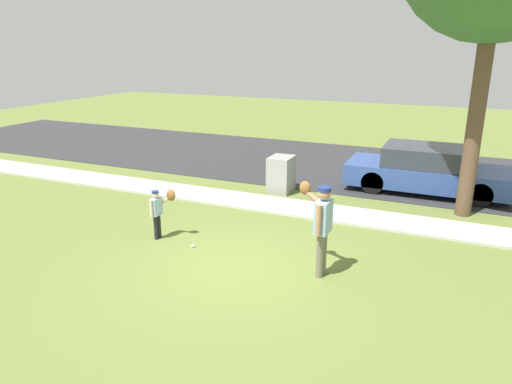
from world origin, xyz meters
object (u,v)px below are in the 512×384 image
Objects in this scene: person_adult at (321,221)px; person_child at (160,207)px; utility_cabinet at (281,174)px; parked_wagon_blue at (428,170)px; baseball at (193,246)px.

person_child is at bearing -0.27° from person_adult.
person_child is 1.09× the size of utility_cabinet.
person_child is (-3.67, 0.23, -0.34)m from person_adult.
person_child is at bearing -130.52° from parked_wagon_blue.
person_child is at bearing -105.63° from utility_cabinet.
person_adult is 6.32m from parked_wagon_blue.
baseball is 4.47m from utility_cabinet.
parked_wagon_blue is at bearing -99.47° from person_adult.
person_adult is at bearing -1.69° from baseball.
baseball is at bearing -6.02° from person_child.
baseball is 0.07× the size of utility_cabinet.
person_child is 7.80m from parked_wagon_blue.
person_child is 0.25× the size of parked_wagon_blue.
person_adult is 23.16× the size of baseball.
parked_wagon_blue is at bearing 55.52° from baseball.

